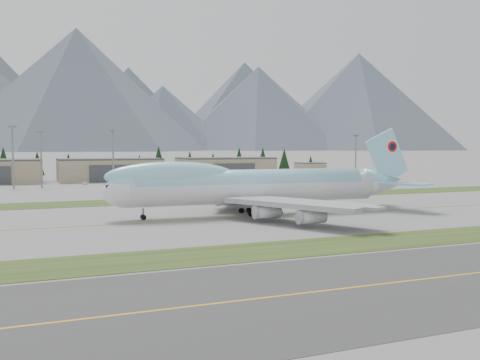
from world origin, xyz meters
name	(u,v)px	position (x,y,z in m)	size (l,w,h in m)	color
ground	(270,216)	(0.00, 0.00, 0.00)	(7000.00, 7000.00, 0.00)	gray
grass_strip_near	(365,243)	(0.00, -38.00, 0.00)	(400.00, 14.00, 0.08)	#284016
grass_strip_far	(209,199)	(0.00, 45.00, 0.00)	(400.00, 18.00, 0.08)	#284016
asphalt_taxiway	(475,274)	(0.00, -62.00, 0.00)	(400.00, 32.00, 0.04)	#313131
taxiway_line_main	(270,216)	(0.00, 0.00, 0.00)	(400.00, 0.40, 0.02)	gold
taxiway_line_near	(475,274)	(0.00, -62.00, 0.00)	(400.00, 0.40, 0.02)	gold
boeing_747_freighter	(253,186)	(-2.59, 4.02, 7.05)	(80.76, 70.05, 21.38)	white
hangar_center	(110,169)	(-15.00, 149.90, 5.39)	(48.00, 26.60, 10.80)	gray
hangar_right	(225,168)	(45.00, 149.90, 5.39)	(48.00, 26.60, 10.80)	gray
control_shed	(310,169)	(95.00, 148.00, 3.80)	(14.00, 12.00, 7.60)	gray
floodlight_masts	(103,148)	(-23.22, 112.06, 15.97)	(194.35, 7.34, 24.60)	gray
service_vehicle_a	(85,184)	(-29.29, 126.67, 0.00)	(1.39, 3.44, 1.17)	white
service_vehicle_b	(210,182)	(26.63, 120.97, 0.00)	(1.37, 3.89, 1.28)	gold
service_vehicle_c	(281,178)	(72.11, 138.54, 0.00)	(1.58, 3.89, 1.13)	silver
conifer_belt	(126,162)	(3.99, 212.75, 7.29)	(268.83, 15.20, 16.94)	black
mountain_ridge_front	(28,96)	(-30.64, 2181.74, 217.33)	(4332.65, 1161.97, 480.22)	#485360
mountain_ridge_rear	(69,100)	(181.11, 2900.00, 266.28)	(4502.48, 1072.45, 536.23)	#485360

